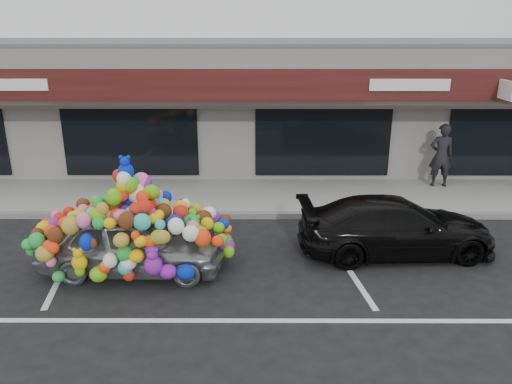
{
  "coord_description": "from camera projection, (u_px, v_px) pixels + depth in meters",
  "views": [
    {
      "loc": [
        0.96,
        -9.78,
        4.93
      ],
      "look_at": [
        0.93,
        1.4,
        1.11
      ],
      "focal_mm": 35.0,
      "sensor_mm": 36.0,
      "label": 1
    }
  ],
  "objects": [
    {
      "name": "ground",
      "position": [
        213.0,
        261.0,
        10.85
      ],
      "size": [
        90.0,
        90.0,
        0.0
      ],
      "primitive_type": "plane",
      "color": "black",
      "rests_on": "ground"
    },
    {
      "name": "shop_building",
      "position": [
        231.0,
        102.0,
        18.14
      ],
      "size": [
        24.0,
        7.2,
        4.31
      ],
      "color": "white",
      "rests_on": "ground"
    },
    {
      "name": "sidewalk",
      "position": [
        225.0,
        197.0,
        14.61
      ],
      "size": [
        26.0,
        3.0,
        0.15
      ],
      "primitive_type": "cube",
      "color": "gray",
      "rests_on": "ground"
    },
    {
      "name": "kerb",
      "position": [
        221.0,
        215.0,
        13.19
      ],
      "size": [
        26.0,
        0.18,
        0.16
      ],
      "primitive_type": "cube",
      "color": "slate",
      "rests_on": "ground"
    },
    {
      "name": "parking_stripe_left",
      "position": [
        70.0,
        256.0,
        11.05
      ],
      "size": [
        0.73,
        4.37,
        0.01
      ],
      "primitive_type": "cube",
      "rotation": [
        0.0,
        0.0,
        0.14
      ],
      "color": "silver",
      "rests_on": "ground"
    },
    {
      "name": "parking_stripe_mid",
      "position": [
        340.0,
        257.0,
        11.03
      ],
      "size": [
        0.73,
        4.37,
        0.01
      ],
      "primitive_type": "cube",
      "rotation": [
        0.0,
        0.0,
        0.14
      ],
      "color": "silver",
      "rests_on": "ground"
    },
    {
      "name": "lane_line",
      "position": [
        317.0,
        321.0,
        8.67
      ],
      "size": [
        14.0,
        0.12,
        0.01
      ],
      "primitive_type": "cube",
      "color": "silver",
      "rests_on": "ground"
    },
    {
      "name": "toy_car",
      "position": [
        132.0,
        235.0,
        10.21
      ],
      "size": [
        2.78,
        4.11,
        2.36
      ],
      "rotation": [
        0.0,
        0.0,
        1.54
      ],
      "color": "silver",
      "rests_on": "ground"
    },
    {
      "name": "black_sedan",
      "position": [
        396.0,
        227.0,
        11.06
      ],
      "size": [
        2.07,
        4.44,
        1.25
      ],
      "primitive_type": "imported",
      "rotation": [
        0.0,
        0.0,
        1.64
      ],
      "color": "black",
      "rests_on": "ground"
    },
    {
      "name": "pedestrian_a",
      "position": [
        441.0,
        155.0,
        15.03
      ],
      "size": [
        0.73,
        0.49,
        1.93
      ],
      "primitive_type": "imported",
      "rotation": [
        0.0,
        0.0,
        3.1
      ],
      "color": "black",
      "rests_on": "sidewalk"
    }
  ]
}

